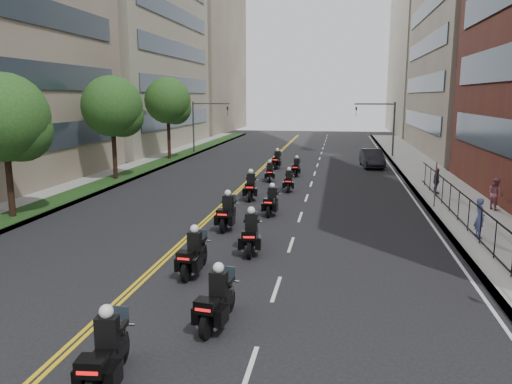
% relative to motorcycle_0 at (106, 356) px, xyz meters
% --- Properties ---
extents(ground, '(160.00, 160.00, 0.00)m').
position_rel_motorcycle_0_xyz_m(ground, '(-0.28, 1.13, -0.72)').
color(ground, black).
rests_on(ground, ground).
extents(sidewalk_right, '(4.00, 90.00, 0.15)m').
position_rel_motorcycle_0_xyz_m(sidewalk_right, '(11.72, 26.13, -0.65)').
color(sidewalk_right, gray).
rests_on(sidewalk_right, ground).
extents(sidewalk_left, '(4.00, 90.00, 0.15)m').
position_rel_motorcycle_0_xyz_m(sidewalk_left, '(-12.28, 26.13, -0.65)').
color(sidewalk_left, gray).
rests_on(sidewalk_left, ground).
extents(grass_strip, '(2.00, 90.00, 0.04)m').
position_rel_motorcycle_0_xyz_m(grass_strip, '(-11.48, 26.13, -0.55)').
color(grass_strip, '#153413').
rests_on(grass_strip, sidewalk_left).
extents(building_right_tan, '(15.11, 28.00, 30.00)m').
position_rel_motorcycle_0_xyz_m(building_right_tan, '(21.20, 49.13, 14.28)').
color(building_right_tan, '#796959').
rests_on(building_right_tan, ground).
extents(building_right_far, '(15.00, 28.00, 26.00)m').
position_rel_motorcycle_0_xyz_m(building_right_far, '(21.22, 79.13, 12.28)').
color(building_right_far, gray).
rests_on(building_right_far, ground).
extents(building_left_mid, '(16.11, 28.00, 34.00)m').
position_rel_motorcycle_0_xyz_m(building_left_mid, '(-22.26, 49.13, 16.28)').
color(building_left_mid, gray).
rests_on(building_left_mid, ground).
extents(building_left_far, '(16.00, 28.00, 26.00)m').
position_rel_motorcycle_0_xyz_m(building_left_far, '(-22.28, 79.13, 12.28)').
color(building_left_far, '#796959').
rests_on(building_left_far, ground).
extents(iron_fence, '(0.05, 28.00, 1.50)m').
position_rel_motorcycle_0_xyz_m(iron_fence, '(10.72, 13.13, 0.18)').
color(iron_fence, black).
rests_on(iron_fence, sidewalk_right).
extents(street_trees, '(4.40, 38.40, 7.98)m').
position_rel_motorcycle_0_xyz_m(street_trees, '(-11.33, 19.74, 4.41)').
color(street_trees, black).
rests_on(street_trees, ground).
extents(traffic_signal_right, '(4.09, 0.20, 5.60)m').
position_rel_motorcycle_0_xyz_m(traffic_signal_right, '(9.26, 43.13, 2.98)').
color(traffic_signal_right, '#3F3F44').
rests_on(traffic_signal_right, ground).
extents(traffic_signal_left, '(4.09, 0.20, 5.60)m').
position_rel_motorcycle_0_xyz_m(traffic_signal_left, '(-9.82, 43.13, 2.98)').
color(traffic_signal_left, '#3F3F44').
rests_on(traffic_signal_left, ground).
extents(motorcycle_0, '(0.69, 2.48, 1.83)m').
position_rel_motorcycle_0_xyz_m(motorcycle_0, '(0.00, 0.00, 0.00)').
color(motorcycle_0, black).
rests_on(motorcycle_0, ground).
extents(motorcycle_1, '(0.72, 2.41, 1.78)m').
position_rel_motorcycle_0_xyz_m(motorcycle_1, '(1.65, 3.21, -0.02)').
color(motorcycle_1, black).
rests_on(motorcycle_1, ground).
extents(motorcycle_2, '(0.60, 2.40, 1.77)m').
position_rel_motorcycle_0_xyz_m(motorcycle_2, '(-0.13, 7.02, -0.02)').
color(motorcycle_2, black).
rests_on(motorcycle_2, ground).
extents(motorcycle_3, '(0.69, 2.52, 1.86)m').
position_rel_motorcycle_0_xyz_m(motorcycle_3, '(1.43, 9.82, 0.01)').
color(motorcycle_3, black).
rests_on(motorcycle_3, ground).
extents(motorcycle_4, '(0.58, 2.51, 1.86)m').
position_rel_motorcycle_0_xyz_m(motorcycle_4, '(-0.32, 13.25, 0.01)').
color(motorcycle_4, black).
rests_on(motorcycle_4, ground).
extents(motorcycle_5, '(0.59, 2.29, 1.69)m').
position_rel_motorcycle_0_xyz_m(motorcycle_5, '(1.37, 16.44, -0.06)').
color(motorcycle_5, black).
rests_on(motorcycle_5, ground).
extents(motorcycle_6, '(0.71, 2.51, 1.86)m').
position_rel_motorcycle_0_xyz_m(motorcycle_6, '(-0.42, 20.14, 0.01)').
color(motorcycle_6, black).
rests_on(motorcycle_6, ground).
extents(motorcycle_7, '(0.51, 2.15, 1.59)m').
position_rel_motorcycle_0_xyz_m(motorcycle_7, '(1.60, 23.22, -0.10)').
color(motorcycle_7, black).
rests_on(motorcycle_7, ground).
extents(motorcycle_8, '(0.65, 2.14, 1.58)m').
position_rel_motorcycle_0_xyz_m(motorcycle_8, '(-0.19, 26.89, -0.10)').
color(motorcycle_8, black).
rests_on(motorcycle_8, ground).
extents(motorcycle_9, '(0.51, 2.18, 1.61)m').
position_rel_motorcycle_0_xyz_m(motorcycle_9, '(1.55, 29.64, -0.09)').
color(motorcycle_9, black).
rests_on(motorcycle_9, ground).
extents(motorcycle_10, '(0.57, 2.39, 1.76)m').
position_rel_motorcycle_0_xyz_m(motorcycle_10, '(-0.45, 33.44, -0.03)').
color(motorcycle_10, black).
rests_on(motorcycle_10, ground).
extents(parked_sedan, '(2.09, 4.96, 1.59)m').
position_rel_motorcycle_0_xyz_m(parked_sedan, '(7.72, 35.75, 0.07)').
color(parked_sedan, black).
rests_on(parked_sedan, ground).
extents(pedestrian_a, '(0.47, 0.67, 1.73)m').
position_rel_motorcycle_0_xyz_m(pedestrian_a, '(10.92, 13.12, 0.29)').
color(pedestrian_a, '#465081').
rests_on(pedestrian_a, sidewalk_right).
extents(pedestrian_b, '(0.93, 1.03, 1.75)m').
position_rel_motorcycle_0_xyz_m(pedestrian_b, '(13.22, 18.95, 0.30)').
color(pedestrian_b, '#9C555F').
rests_on(pedestrian_b, sidewalk_right).
extents(pedestrian_c, '(0.51, 0.98, 1.60)m').
position_rel_motorcycle_0_xyz_m(pedestrian_c, '(10.92, 23.11, 0.23)').
color(pedestrian_c, '#3D3D44').
rests_on(pedestrian_c, sidewalk_right).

